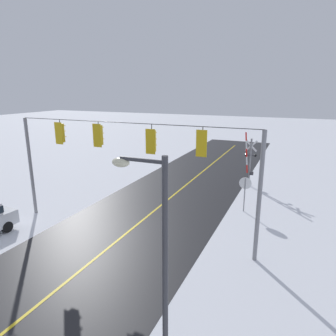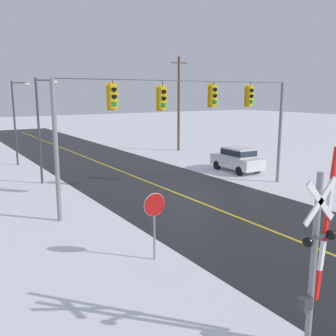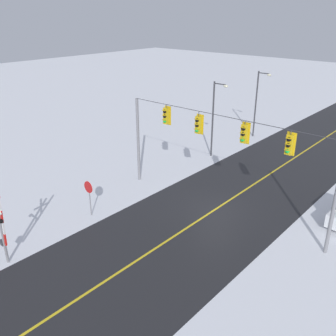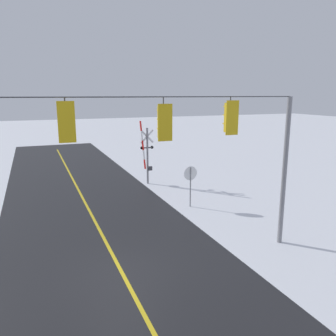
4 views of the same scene
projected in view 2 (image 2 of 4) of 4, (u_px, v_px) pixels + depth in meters
The scene contains 10 objects.
ground_plane at pixel (188, 198), 20.70m from camera, with size 160.00×160.00×0.00m, color white.
road_asphalt at pixel (136, 177), 25.67m from camera, with size 9.00×80.00×0.01m, color black.
lane_centre_line at pixel (136, 177), 25.67m from camera, with size 0.14×72.00×0.01m, color gold.
signal_span at pixel (189, 115), 19.83m from camera, with size 14.20×0.47×6.22m.
stop_sign at pixel (155, 211), 12.71m from camera, with size 0.80×0.09×2.35m.
railroad_crossing at pixel (316, 252), 8.16m from camera, with size 1.03×0.31×4.50m.
parked_car_white at pixel (237, 158), 27.50m from camera, with size 1.95×4.26×1.74m.
streetlamp_near at pixel (42, 121), 23.38m from camera, with size 1.39×0.28×6.50m.
streetlamp_far at pixel (17, 115), 29.51m from camera, with size 1.39×0.28×6.50m.
utility_pole at pixel (179, 103), 36.78m from camera, with size 1.80×0.24×8.98m.
Camera 2 is at (-11.62, -16.31, 5.61)m, focal length 40.78 mm.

